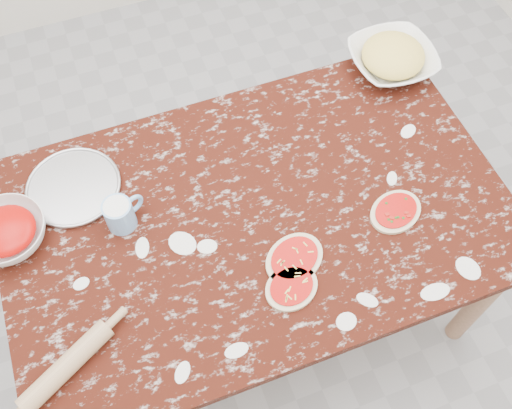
% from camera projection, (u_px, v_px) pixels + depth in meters
% --- Properties ---
extents(ground, '(4.00, 4.00, 0.00)m').
position_uv_depth(ground, '(256.00, 300.00, 2.49)').
color(ground, gray).
extents(worktable, '(1.60, 1.00, 0.75)m').
position_uv_depth(worktable, '(256.00, 225.00, 1.92)').
color(worktable, black).
rests_on(worktable, ground).
extents(pizza_tray, '(0.38, 0.38, 0.01)m').
position_uv_depth(pizza_tray, '(74.00, 188.00, 1.89)').
color(pizza_tray, '#B2B2B7').
rests_on(pizza_tray, worktable).
extents(sauce_bowl, '(0.32, 0.32, 0.08)m').
position_uv_depth(sauce_bowl, '(7.00, 233.00, 1.77)').
color(sauce_bowl, white).
rests_on(sauce_bowl, worktable).
extents(cheese_bowl, '(0.32, 0.32, 0.08)m').
position_uv_depth(cheese_bowl, '(392.00, 60.00, 2.14)').
color(cheese_bowl, white).
rests_on(cheese_bowl, worktable).
extents(flour_mug, '(0.13, 0.09, 0.11)m').
position_uv_depth(flour_mug, '(120.00, 214.00, 1.78)').
color(flour_mug, '#78ADE8').
rests_on(flour_mug, worktable).
extents(pizza_left, '(0.24, 0.22, 0.02)m').
position_uv_depth(pizza_left, '(294.00, 258.00, 1.76)').
color(pizza_left, beige).
rests_on(pizza_left, worktable).
extents(pizza_mid, '(0.20, 0.18, 0.02)m').
position_uv_depth(pizza_mid, '(291.00, 287.00, 1.71)').
color(pizza_mid, beige).
rests_on(pizza_mid, worktable).
extents(pizza_right, '(0.22, 0.19, 0.02)m').
position_uv_depth(pizza_right, '(396.00, 212.00, 1.84)').
color(pizza_right, beige).
rests_on(pizza_right, worktable).
extents(rolling_pin, '(0.29, 0.19, 0.06)m').
position_uv_depth(rolling_pin, '(66.00, 366.00, 1.57)').
color(rolling_pin, tan).
rests_on(rolling_pin, worktable).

